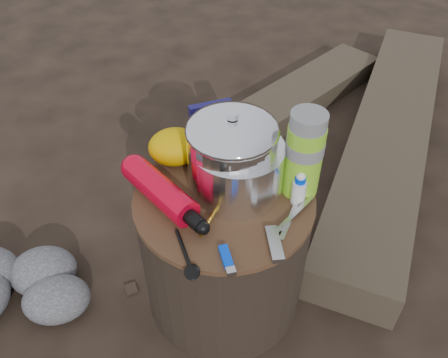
{
  "coord_description": "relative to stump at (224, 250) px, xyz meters",
  "views": [
    {
      "loc": [
        -0.1,
        -0.82,
        1.24
      ],
      "look_at": [
        0.0,
        0.0,
        0.48
      ],
      "focal_mm": 37.5,
      "sensor_mm": 36.0,
      "label": 1
    }
  ],
  "objects": [
    {
      "name": "ground",
      "position": [
        0.0,
        0.0,
        -0.21
      ],
      "size": [
        60.0,
        60.0,
        0.0
      ],
      "primitive_type": "plane",
      "color": "black",
      "rests_on": "ground"
    },
    {
      "name": "stump",
      "position": [
        0.0,
        0.0,
        0.0
      ],
      "size": [
        0.45,
        0.45,
        0.42
      ],
      "primitive_type": "cylinder",
      "color": "black",
      "rests_on": "ground"
    },
    {
      "name": "log_main",
      "position": [
        0.77,
        0.62,
        -0.14
      ],
      "size": [
        1.09,
        1.62,
        0.14
      ],
      "primitive_type": "cube",
      "rotation": [
        0.0,
        0.0,
        -0.52
      ],
      "color": "#3C3225",
      "rests_on": "ground"
    },
    {
      "name": "log_small",
      "position": [
        0.39,
        0.92,
        -0.16
      ],
      "size": [
        1.1,
        0.92,
        0.1
      ],
      "primitive_type": "cube",
      "rotation": [
        0.0,
        0.0,
        -0.91
      ],
      "color": "#3C3225",
      "rests_on": "ground"
    },
    {
      "name": "foil_windscreen",
      "position": [
        0.04,
        0.03,
        0.28
      ],
      "size": [
        0.23,
        0.23,
        0.14
      ],
      "primitive_type": "cylinder",
      "color": "white",
      "rests_on": "stump"
    },
    {
      "name": "camping_pot",
      "position": [
        0.02,
        0.03,
        0.32
      ],
      "size": [
        0.22,
        0.22,
        0.22
      ],
      "primitive_type": "cylinder",
      "color": "silver",
      "rests_on": "stump"
    },
    {
      "name": "fuel_bottle",
      "position": [
        -0.16,
        0.01,
        0.24
      ],
      "size": [
        0.22,
        0.28,
        0.07
      ],
      "primitive_type": null,
      "rotation": [
        0.0,
        0.0,
        0.6
      ],
      "color": "red",
      "rests_on": "stump"
    },
    {
      "name": "thermos",
      "position": [
        0.19,
        0.01,
        0.32
      ],
      "size": [
        0.09,
        0.09,
        0.23
      ],
      "primitive_type": "cylinder",
      "color": "#82CC23",
      "rests_on": "stump"
    },
    {
      "name": "travel_mug",
      "position": [
        0.08,
        0.15,
        0.26
      ],
      "size": [
        0.07,
        0.07,
        0.11
      ],
      "primitive_type": "cylinder",
      "color": "black",
      "rests_on": "stump"
    },
    {
      "name": "stuff_sack",
      "position": [
        -0.11,
        0.16,
        0.26
      ],
      "size": [
        0.14,
        0.12,
        0.1
      ],
      "primitive_type": "ellipsoid",
      "color": "#D6A300",
      "rests_on": "stump"
    },
    {
      "name": "food_pouch",
      "position": [
        -0.01,
        0.19,
        0.28
      ],
      "size": [
        0.12,
        0.05,
        0.15
      ],
      "primitive_type": "cube",
      "rotation": [
        0.0,
        0.0,
        0.22
      ],
      "color": "navy",
      "rests_on": "stump"
    },
    {
      "name": "lighter",
      "position": [
        -0.02,
        -0.19,
        0.22
      ],
      "size": [
        0.03,
        0.08,
        0.01
      ],
      "primitive_type": "cube",
      "rotation": [
        0.0,
        0.0,
        0.13
      ],
      "color": "#003AEE",
      "rests_on": "stump"
    },
    {
      "name": "multitool",
      "position": [
        0.09,
        -0.17,
        0.22
      ],
      "size": [
        0.03,
        0.1,
        0.01
      ],
      "primitive_type": "cube",
      "rotation": [
        0.0,
        0.0,
        -0.02
      ],
      "color": "#B9B9BF",
      "rests_on": "stump"
    },
    {
      "name": "pot_grabber",
      "position": [
        0.15,
        -0.09,
        0.22
      ],
      "size": [
        0.12,
        0.14,
        0.01
      ],
      "primitive_type": null,
      "rotation": [
        0.0,
        0.0,
        -0.68
      ],
      "color": "#B9B9BF",
      "rests_on": "stump"
    },
    {
      "name": "spork",
      "position": [
        -0.11,
        -0.16,
        0.21
      ],
      "size": [
        0.06,
        0.14,
        0.01
      ],
      "primitive_type": null,
      "rotation": [
        0.0,
        0.0,
        0.22
      ],
      "color": "black",
      "rests_on": "stump"
    },
    {
      "name": "squeeze_bottle",
      "position": [
        0.18,
        -0.04,
        0.25
      ],
      "size": [
        0.04,
        0.04,
        0.08
      ],
      "primitive_type": "cylinder",
      "color": "silver",
      "rests_on": "stump"
    }
  ]
}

